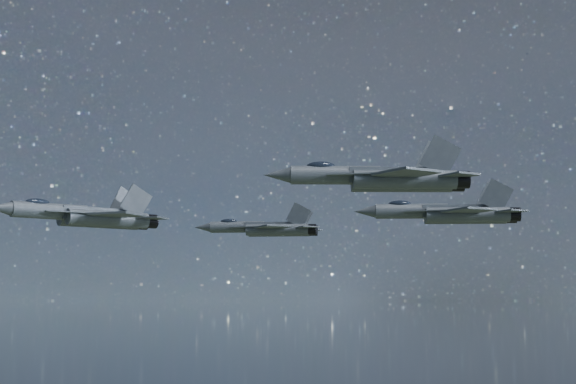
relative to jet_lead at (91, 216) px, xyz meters
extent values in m
cylinder|color=#384047|center=(-3.89, -1.58, 0.22)|extent=(7.43, 4.23, 1.56)
ellipsoid|color=black|center=(-5.00, -2.04, 0.97)|extent=(2.60, 1.87, 0.77)
cube|color=#384047|center=(0.92, 0.37, 0.17)|extent=(8.15, 4.48, 1.30)
cylinder|color=#384047|center=(1.66, -0.40, -0.28)|extent=(8.35, 4.61, 1.56)
cylinder|color=#384047|center=(0.91, 1.45, -0.28)|extent=(8.35, 4.61, 1.56)
cylinder|color=black|center=(5.92, 1.33, -0.28)|extent=(1.74, 1.82, 1.44)
cylinder|color=black|center=(5.16, 3.18, -0.28)|extent=(1.74, 1.82, 1.44)
cube|color=#384047|center=(-1.72, -2.15, 0.10)|extent=(5.31, 2.08, 0.12)
cube|color=#384047|center=(-2.73, 0.34, 0.10)|extent=(4.95, 3.76, 0.12)
cube|color=#384047|center=(2.38, -2.69, -0.08)|extent=(5.70, 5.59, 0.20)
cube|color=#384047|center=(-0.18, 3.59, -0.08)|extent=(4.47, 4.88, 0.20)
cube|color=#384047|center=(6.04, -0.02, -0.08)|extent=(3.38, 3.34, 0.15)
cube|color=#384047|center=(4.30, 4.23, -0.08)|extent=(2.61, 2.79, 0.15)
cube|color=#384047|center=(4.44, 0.46, 1.62)|extent=(3.36, 1.20, 3.55)
cube|color=#384047|center=(3.50, 2.77, 1.62)|extent=(3.17, 1.71, 3.55)
cylinder|color=#384047|center=(17.48, 14.15, 0.42)|extent=(6.50, 3.58, 1.36)
cone|color=#384047|center=(13.58, 15.65, 0.42)|extent=(2.39, 1.89, 1.22)
ellipsoid|color=black|center=(16.51, 14.53, 1.07)|extent=(2.26, 1.60, 0.67)
cube|color=#384047|center=(21.70, 12.53, 0.38)|extent=(7.13, 3.78, 1.13)
cylinder|color=#384047|center=(21.72, 11.59, -0.01)|extent=(7.31, 3.89, 1.36)
cylinder|color=#384047|center=(22.34, 13.22, -0.01)|extent=(7.31, 3.89, 1.36)
cylinder|color=black|center=(25.45, 10.16, -0.01)|extent=(1.51, 1.58, 1.25)
cylinder|color=black|center=(26.08, 11.78, -0.01)|extent=(1.51, 1.58, 1.25)
cube|color=#384047|center=(18.52, 12.50, 0.32)|extent=(4.34, 3.21, 0.10)
cube|color=#384047|center=(19.36, 14.69, 0.32)|extent=(4.62, 1.73, 0.10)
cube|color=#384047|center=(20.81, 9.71, 0.16)|extent=(3.96, 4.30, 0.17)
cube|color=#384047|center=(22.93, 15.23, 0.16)|extent=(4.98, 4.89, 0.17)
cube|color=#384047|center=(24.72, 9.23, 0.16)|extent=(2.32, 2.46, 0.13)
cube|color=#384047|center=(26.16, 12.96, 0.16)|extent=(2.95, 2.92, 0.13)
cube|color=#384047|center=(24.00, 10.49, 1.64)|extent=(2.79, 1.44, 3.10)
cube|color=#384047|center=(24.78, 12.52, 1.64)|extent=(2.95, 0.99, 3.10)
cylinder|color=#384047|center=(20.36, -15.36, 2.65)|extent=(8.00, 3.44, 1.65)
cone|color=#384047|center=(15.42, -14.17, 2.65)|extent=(2.82, 2.03, 1.48)
ellipsoid|color=black|center=(19.12, -15.06, 3.44)|extent=(2.71, 1.67, 0.82)
cube|color=#384047|center=(25.71, -16.65, 2.59)|extent=(8.81, 3.57, 1.38)
cylinder|color=#384047|center=(25.88, -17.78, 2.12)|extent=(9.03, 3.68, 1.65)
cylinder|color=#384047|center=(26.37, -15.72, 2.12)|extent=(9.03, 3.68, 1.65)
cylinder|color=black|center=(30.61, -18.92, 2.12)|extent=(1.69, 1.80, 1.52)
cylinder|color=black|center=(31.11, -16.86, 2.12)|extent=(1.69, 1.80, 1.52)
cube|color=#384047|center=(21.88, -17.20, 2.52)|extent=(5.49, 3.34, 0.13)
cube|color=#384047|center=(22.55, -14.42, 2.52)|extent=(5.55, 1.41, 0.13)
cube|color=#384047|center=(25.08, -20.20, 2.33)|extent=(5.26, 5.59, 0.21)
cube|color=#384047|center=(26.76, -13.20, 2.33)|extent=(6.07, 6.06, 0.21)
cube|color=#384047|center=(29.88, -20.15, 2.33)|extent=(3.09, 3.23, 0.16)
cube|color=#384047|center=(31.02, -15.42, 2.33)|extent=(3.59, 3.60, 0.16)
cube|color=#384047|center=(28.80, -18.75, 4.13)|extent=(3.55, 1.31, 3.77)
cube|color=#384047|center=(29.42, -16.18, 4.13)|extent=(3.67, 0.73, 3.77)
cylinder|color=#384047|center=(32.12, -4.07, 0.89)|extent=(7.48, 3.78, 1.55)
cone|color=#384047|center=(27.58, -2.58, 0.89)|extent=(2.70, 2.07, 1.39)
ellipsoid|color=black|center=(30.98, -3.70, 1.63)|extent=(2.57, 1.73, 0.77)
cube|color=#384047|center=(37.03, -5.69, 0.84)|extent=(8.21, 3.97, 1.29)
cylinder|color=#384047|center=(37.09, -6.76, 0.39)|extent=(8.42, 4.09, 1.55)
cylinder|color=#384047|center=(37.72, -4.87, 0.39)|extent=(8.42, 4.09, 1.55)
cylinder|color=black|center=(41.44, -8.19, 0.39)|extent=(1.68, 1.76, 1.43)
cylinder|color=black|center=(42.06, -6.30, 0.39)|extent=(1.68, 1.76, 1.43)
cube|color=#384047|center=(33.40, -5.91, 0.77)|extent=(5.05, 3.48, 0.12)
cube|color=#384047|center=(34.24, -3.36, 0.77)|extent=(5.27, 1.74, 0.12)
cube|color=#384047|center=(36.16, -8.97, 0.59)|extent=(4.69, 5.05, 0.20)
cube|color=#384047|center=(38.28, -2.54, 0.59)|extent=(5.70, 5.64, 0.20)
cube|color=#384047|center=(40.66, -9.30, 0.59)|extent=(2.75, 2.90, 0.15)
cube|color=#384047|center=(42.09, -4.95, 0.59)|extent=(3.38, 3.36, 0.15)
cube|color=#384047|center=(39.76, -7.90, 2.28)|extent=(3.24, 1.49, 3.54)
cube|color=#384047|center=(40.53, -5.54, 2.28)|extent=(3.41, 0.97, 3.54)
camera|label=1|loc=(-2.66, -88.20, -8.28)|focal=55.00mm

